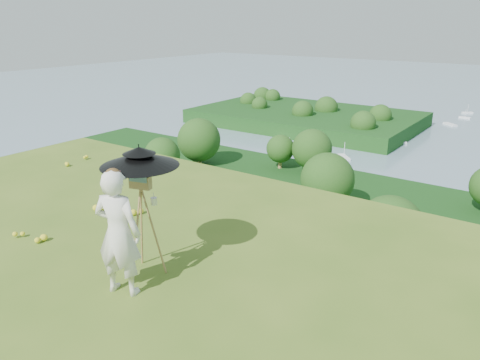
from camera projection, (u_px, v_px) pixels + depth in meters
The scene contains 6 objects.
peninsula at pixel (306, 111), 176.65m from camera, with size 90.00×60.00×12.00m, color #0E3610, non-canonical shape.
slope_trees at pixel (441, 260), 38.53m from camera, with size 110.00×50.00×6.00m, color #194C16, non-canonical shape.
painter at pixel (118, 233), 6.61m from camera, with size 0.69×0.45×1.90m, color silver.
field_easel at pixel (143, 221), 7.17m from camera, with size 0.67×0.67×1.76m, color #9D7042, non-canonical shape.
sun_umbrella at pixel (140, 165), 6.90m from camera, with size 1.17×1.17×0.65m, color black, non-canonical shape.
painter_cap at pixel (113, 173), 6.32m from camera, with size 0.22×0.27×0.10m, color #D0727C, non-canonical shape.
Camera 1 is at (6.33, -2.55, 3.81)m, focal length 35.00 mm.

